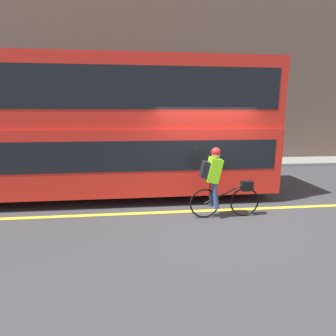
{
  "coord_description": "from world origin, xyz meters",
  "views": [
    {
      "loc": [
        -1.65,
        -5.96,
        2.36
      ],
      "look_at": [
        -0.95,
        0.48,
        1.0
      ],
      "focal_mm": 28.0,
      "sensor_mm": 36.0,
      "label": 1
    }
  ],
  "objects_px": {
    "cyclist_on_bike": "(218,181)",
    "trash_bin": "(222,152)",
    "street_sign_post": "(68,131)",
    "bus": "(83,124)"
  },
  "relations": [
    {
      "from": "cyclist_on_bike",
      "to": "street_sign_post",
      "type": "distance_m",
      "value": 7.69
    },
    {
      "from": "bus",
      "to": "cyclist_on_bike",
      "type": "relative_size",
      "value": 6.39
    },
    {
      "from": "cyclist_on_bike",
      "to": "bus",
      "type": "bearing_deg",
      "value": 149.02
    },
    {
      "from": "cyclist_on_bike",
      "to": "trash_bin",
      "type": "distance_m",
      "value": 6.34
    },
    {
      "from": "trash_bin",
      "to": "bus",
      "type": "bearing_deg",
      "value": -142.92
    },
    {
      "from": "cyclist_on_bike",
      "to": "trash_bin",
      "type": "bearing_deg",
      "value": 71.4
    },
    {
      "from": "cyclist_on_bike",
      "to": "trash_bin",
      "type": "relative_size",
      "value": 1.77
    },
    {
      "from": "street_sign_post",
      "to": "cyclist_on_bike",
      "type": "bearing_deg",
      "value": -51.54
    },
    {
      "from": "trash_bin",
      "to": "street_sign_post",
      "type": "bearing_deg",
      "value": -179.95
    },
    {
      "from": "bus",
      "to": "street_sign_post",
      "type": "distance_m",
      "value": 4.3
    }
  ]
}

